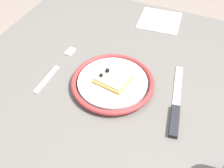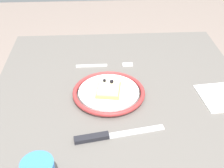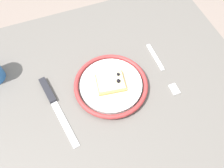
{
  "view_description": "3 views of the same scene",
  "coord_description": "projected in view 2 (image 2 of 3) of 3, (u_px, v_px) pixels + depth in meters",
  "views": [
    {
      "loc": [
        0.16,
        -0.48,
        1.27
      ],
      "look_at": [
        -0.02,
        -0.07,
        0.8
      ],
      "focal_mm": 41.83,
      "sensor_mm": 36.0,
      "label": 1
    },
    {
      "loc": [
        0.69,
        -0.07,
        1.31
      ],
      "look_at": [
        -0.06,
        -0.03,
        0.78
      ],
      "focal_mm": 47.32,
      "sensor_mm": 36.0,
      "label": 2
    },
    {
      "loc": [
        0.1,
        0.3,
        1.38
      ],
      "look_at": [
        -0.03,
        -0.03,
        0.79
      ],
      "focal_mm": 38.3,
      "sensor_mm": 36.0,
      "label": 3
    }
  ],
  "objects": [
    {
      "name": "pizza_slice_near",
      "position": [
        109.0,
        89.0,
        0.89
      ],
      "size": [
        0.09,
        0.08,
        0.03
      ],
      "color": "tan",
      "rests_on": "plate"
    },
    {
      "name": "plate",
      "position": [
        109.0,
        93.0,
        0.9
      ],
      "size": [
        0.22,
        0.22,
        0.02
      ],
      "color": "white",
      "rests_on": "dining_table"
    },
    {
      "name": "dining_table",
      "position": [
        122.0,
        125.0,
        0.94
      ],
      "size": [
        0.91,
        0.8,
        0.76
      ],
      "color": "#5B5651",
      "rests_on": "ground_plane"
    },
    {
      "name": "fork",
      "position": [
        105.0,
        65.0,
        1.04
      ],
      "size": [
        0.02,
        0.2,
        0.0
      ],
      "color": "silver",
      "rests_on": "dining_table"
    },
    {
      "name": "napkin",
      "position": [
        222.0,
        96.0,
        0.9
      ],
      "size": [
        0.15,
        0.15,
        0.0
      ],
      "primitive_type": "cube",
      "rotation": [
        0.0,
        0.0,
        0.1
      ],
      "color": "white",
      "rests_on": "dining_table"
    },
    {
      "name": "knife",
      "position": [
        104.0,
        136.0,
        0.76
      ],
      "size": [
        0.06,
        0.24,
        0.01
      ],
      "color": "silver",
      "rests_on": "dining_table"
    }
  ]
}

